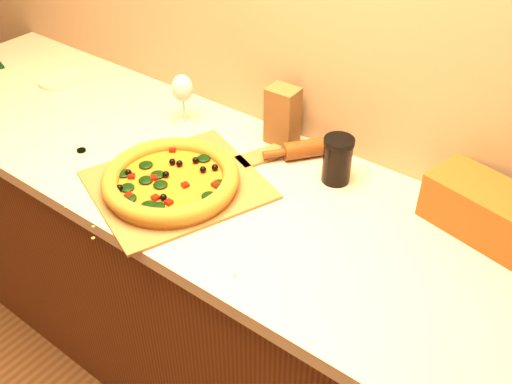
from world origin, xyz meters
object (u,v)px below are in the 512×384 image
object	(u,v)px
pizza	(171,180)
wine_glass	(182,90)
dark_jar	(337,160)
pizza_peel	(183,183)
side_plate	(61,80)
rolling_pin	(328,145)

from	to	relation	value
pizza	wine_glass	bearing A→B (deg)	126.76
wine_glass	dark_jar	xyz separation A→B (m)	(0.54, 0.02, -0.05)
wine_glass	dark_jar	distance (m)	0.55
pizza_peel	side_plate	bearing A→B (deg)	-171.57
pizza	rolling_pin	distance (m)	0.48
pizza	dark_jar	size ratio (longest dim) A/B	2.76
pizza_peel	wine_glass	world-z (taller)	wine_glass
pizza	wine_glass	xyz separation A→B (m)	(-0.21, 0.28, 0.09)
pizza_peel	rolling_pin	xyz separation A→B (m)	(0.24, 0.37, 0.02)
rolling_pin	wine_glass	distance (m)	0.48
dark_jar	side_plate	size ratio (longest dim) A/B	0.86
pizza	side_plate	size ratio (longest dim) A/B	2.37
pizza_peel	rolling_pin	size ratio (longest dim) A/B	1.95
rolling_pin	side_plate	xyz separation A→B (m)	(-1.01, -0.18, -0.02)
pizza	rolling_pin	xyz separation A→B (m)	(0.24, 0.41, -0.01)
dark_jar	pizza_peel	bearing A→B (deg)	-140.37
dark_jar	side_plate	xyz separation A→B (m)	(-1.10, -0.08, -0.06)
rolling_pin	side_plate	size ratio (longest dim) A/B	2.09
pizza	pizza_peel	bearing A→B (deg)	79.73
dark_jar	side_plate	bearing A→B (deg)	-175.62
wine_glass	dark_jar	size ratio (longest dim) A/B	1.25
pizza	dark_jar	xyz separation A→B (m)	(0.33, 0.31, 0.03)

